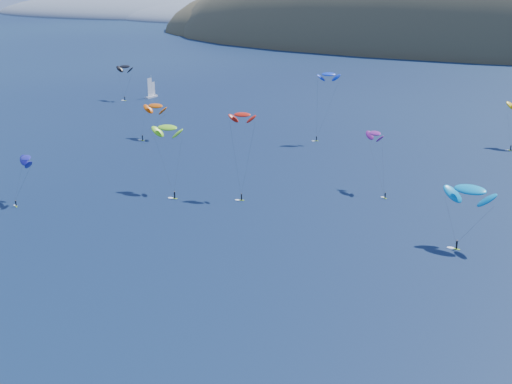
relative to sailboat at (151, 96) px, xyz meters
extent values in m
ellipsoid|color=#3D3526|center=(126.36, 339.06, -13.51)|extent=(600.00, 300.00, 210.00)
ellipsoid|color=#3D3526|center=(-33.64, 369.06, -8.11)|extent=(340.00, 240.00, 120.00)
ellipsoid|color=slate|center=(-373.64, 539.06, -4.51)|extent=(400.00, 240.00, 60.00)
ellipsoid|color=slate|center=(-233.64, 499.06, -3.55)|extent=(240.00, 180.00, 44.00)
cube|color=silver|center=(0.00, -0.02, -0.57)|extent=(2.70, 7.43, 0.87)
cylinder|color=silver|center=(0.00, 0.47, 4.52)|extent=(0.14, 0.14, 10.17)
cube|color=#99D417|center=(44.09, -75.97, -0.87)|extent=(1.57, 0.65, 0.08)
cylinder|color=black|center=(44.09, -75.97, 0.09)|extent=(0.36, 0.36, 1.63)
sphere|color=#8C6047|center=(44.09, -75.97, 1.04)|extent=(0.27, 0.27, 0.27)
ellipsoid|color=#D34E05|center=(45.59, -69.05, 10.43)|extent=(10.12, 5.73, 5.36)
cube|color=#99D417|center=(88.28, -129.02, -0.87)|extent=(1.52, 0.46, 0.08)
cylinder|color=black|center=(88.28, -129.02, 0.08)|extent=(0.35, 0.35, 1.62)
sphere|color=#8C6047|center=(88.28, -129.02, 1.02)|extent=(0.27, 0.27, 0.27)
ellipsoid|color=#80E123|center=(81.43, -120.18, 15.89)|extent=(9.07, 4.30, 5.04)
cube|color=#99D417|center=(100.45, -51.51, -0.87)|extent=(1.37, 0.98, 0.07)
cylinder|color=black|center=(100.45, -51.51, -0.02)|extent=(0.32, 0.32, 1.44)
sphere|color=#8C6047|center=(100.45, -51.51, 0.81)|extent=(0.24, 0.24, 0.24)
ellipsoid|color=#082CC3|center=(103.03, -47.78, 22.26)|extent=(8.46, 6.76, 4.29)
cube|color=#99D417|center=(162.12, -134.83, -0.86)|extent=(1.63, 0.77, 0.09)
cylinder|color=black|center=(162.12, -134.83, 0.12)|extent=(0.37, 0.37, 1.68)
sphere|color=#8C6047|center=(162.12, -134.83, 1.09)|extent=(0.28, 0.28, 0.28)
ellipsoid|color=#0086C4|center=(163.33, -130.34, 11.53)|extent=(11.84, 7.32, 6.14)
cube|color=#99D417|center=(138.98, -105.96, -0.87)|extent=(1.21, 1.10, 0.07)
cylinder|color=black|center=(138.98, -105.96, -0.07)|extent=(0.30, 0.30, 1.36)
sphere|color=#8C6047|center=(138.98, -105.96, 0.71)|extent=(0.23, 0.23, 0.23)
ellipsoid|color=#831C81|center=(133.00, -96.68, 14.25)|extent=(7.38, 6.90, 3.86)
cube|color=#99D417|center=(105.01, -123.07, -0.87)|extent=(1.46, 0.69, 0.08)
cylinder|color=black|center=(105.01, -123.07, 0.01)|extent=(0.33, 0.33, 1.50)
sphere|color=#8C6047|center=(105.01, -123.07, 0.88)|extent=(0.25, 0.25, 0.25)
ellipsoid|color=red|center=(102.18, -116.29, 20.46)|extent=(7.50, 4.63, 3.89)
cube|color=#99D417|center=(54.62, -151.35, -0.87)|extent=(1.25, 1.06, 0.07)
cylinder|color=black|center=(54.62, -151.35, -0.07)|extent=(0.30, 0.30, 1.37)
sphere|color=#8C6047|center=(54.62, -151.35, 0.72)|extent=(0.23, 0.23, 0.23)
ellipsoid|color=navy|center=(53.64, -145.10, 10.33)|extent=(8.27, 7.45, 4.28)
cube|color=#99D417|center=(164.28, -37.80, -0.87)|extent=(1.42, 0.48, 0.08)
cylinder|color=black|center=(164.28, -37.80, 0.01)|extent=(0.33, 0.33, 1.50)
sphere|color=#8C6047|center=(164.28, -37.80, 0.88)|extent=(0.25, 0.25, 0.25)
cube|color=#99D417|center=(-6.79, -11.92, -0.86)|extent=(1.61, 0.64, 0.09)
cylinder|color=black|center=(-6.79, -11.92, 0.12)|extent=(0.37, 0.37, 1.67)
sphere|color=#8C6047|center=(-6.79, -11.92, 1.09)|extent=(0.28, 0.28, 0.28)
ellipsoid|color=black|center=(-8.71, -7.71, 14.10)|extent=(9.40, 5.25, 4.99)
camera|label=1|loc=(181.16, -283.59, 57.33)|focal=50.00mm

